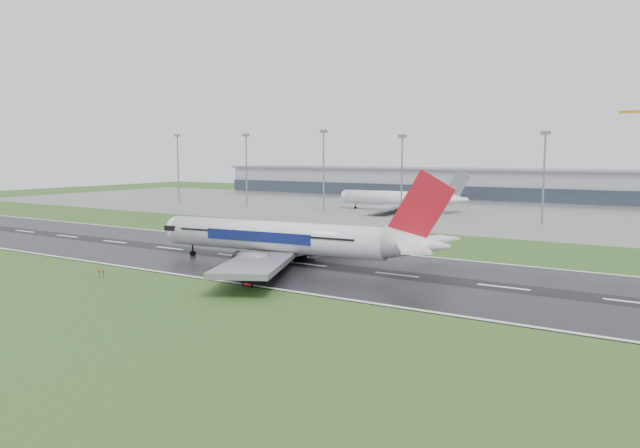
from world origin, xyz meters
The scene contains 12 objects.
ground centered at (0.00, 0.00, 0.00)m, with size 520.00×520.00×0.00m, color #2B4E1C.
runway centered at (0.00, 0.00, 0.05)m, with size 400.00×45.00×0.10m, color black.
apron centered at (0.00, 125.00, 0.04)m, with size 400.00×130.00×0.08m, color slate.
terminal centered at (0.00, 185.00, 7.50)m, with size 240.00×36.00×15.00m, color gray.
main_airliner centered at (37.97, -2.42, 9.63)m, with size 64.56×61.49×19.06m, color silver, non-canonical shape.
parked_airliner centered at (6.83, 117.67, 8.12)m, with size 54.88×51.09×16.09m, color silver, non-canonical shape.
runway_sign centered at (42.85, -23.28, 0.52)m, with size 2.30×0.26×1.04m, color black, non-canonical shape.
floodmast_0 centered at (-97.97, 100.00, 15.37)m, with size 0.64×0.64×30.74m, color gray.
floodmast_1 centered at (-57.15, 100.00, 15.12)m, with size 0.64×0.64×30.24m, color gray.
floodmast_2 centered at (-18.09, 100.00, 15.51)m, with size 0.64×0.64×31.03m, color gray.
floodmast_3 centered at (15.60, 100.00, 14.30)m, with size 0.64×0.64×28.61m, color gray.
floodmast_4 centered at (65.38, 100.00, 14.44)m, with size 0.64×0.64×28.88m, color gray.
Camera 1 is at (106.60, -101.60, 22.74)m, focal length 33.53 mm.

